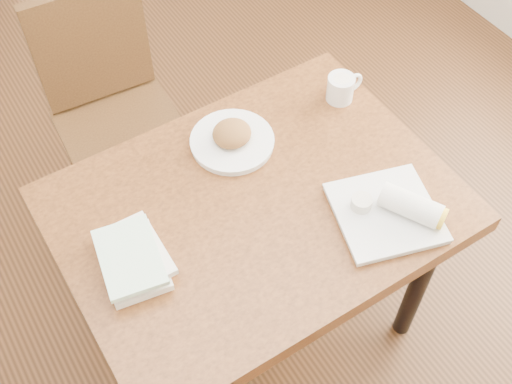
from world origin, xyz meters
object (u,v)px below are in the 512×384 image
table (256,221)px  coffee_mug (342,87)px  book_stack (133,258)px  chair_far (111,103)px  plate_burrito (394,211)px  plate_scone (232,139)px

table → coffee_mug: bearing=24.8°
table → book_stack: size_ratio=4.43×
book_stack → chair_far: bearing=72.1°
coffee_mug → plate_burrito: plate_burrito is taller
table → plate_burrito: plate_burrito is taller
table → plate_burrito: (0.29, -0.24, 0.12)m
table → book_stack: bearing=179.6°
table → book_stack: (-0.37, 0.00, 0.12)m
table → coffee_mug: size_ratio=8.58×
plate_burrito → chair_far: bearing=112.1°
plate_scone → book_stack: bearing=-153.0°
plate_scone → plate_burrito: bearing=-63.0°
chair_far → coffee_mug: size_ratio=7.54×
chair_far → plate_burrito: 1.12m
table → plate_scone: size_ratio=4.31×
chair_far → plate_burrito: (0.41, -1.02, 0.23)m
chair_far → coffee_mug: (0.57, -0.57, 0.25)m
coffee_mug → plate_burrito: size_ratio=0.37×
plate_scone → coffee_mug: bearing=-2.1°
plate_scone → chair_far: bearing=107.7°
chair_far → book_stack: chair_far is taller
plate_scone → plate_burrito: 0.52m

